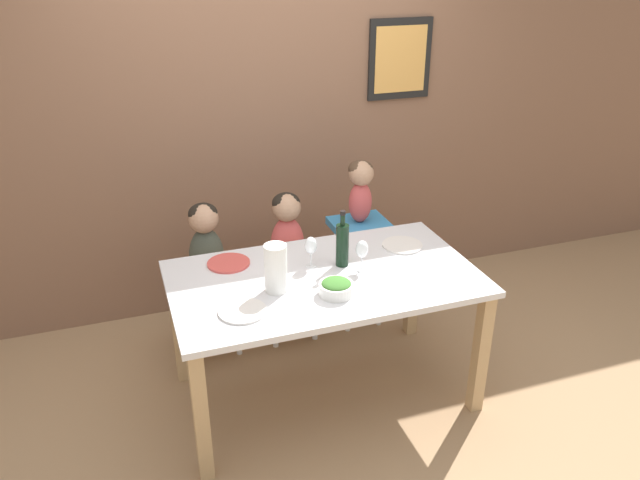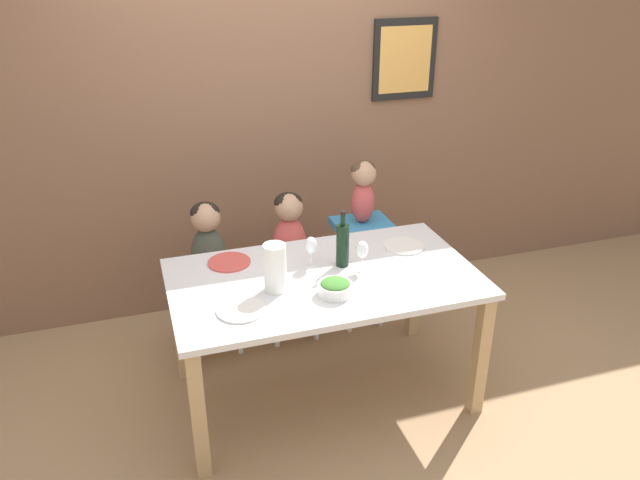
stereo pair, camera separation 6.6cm
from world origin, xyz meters
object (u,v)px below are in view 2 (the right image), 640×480
(chair_right_highchair, at_px, (361,245))
(dinner_plate_back_left, at_px, (229,262))
(chair_far_left, at_px, (212,294))
(wine_glass_far, at_px, (311,246))
(dinner_plate_back_right, at_px, (404,246))
(person_baby_right, at_px, (363,186))
(paper_towel_roll, at_px, (275,268))
(wine_glass_near, at_px, (362,250))
(chair_far_center, at_px, (290,282))
(wine_bottle, at_px, (343,244))
(person_child_center, at_px, (289,231))
(salad_bowl_large, at_px, (335,287))
(dinner_plate_front_left, at_px, (241,310))
(person_child_left, at_px, (208,242))

(chair_right_highchair, height_order, dinner_plate_back_left, dinner_plate_back_left)
(chair_far_left, height_order, wine_glass_far, wine_glass_far)
(chair_right_highchair, height_order, dinner_plate_back_right, dinner_plate_back_right)
(person_baby_right, bearing_deg, wine_glass_far, -133.36)
(chair_right_highchair, relative_size, person_baby_right, 1.80)
(chair_right_highchair, height_order, person_baby_right, person_baby_right)
(paper_towel_roll, height_order, wine_glass_near, paper_towel_roll)
(chair_far_left, height_order, chair_far_center, same)
(wine_bottle, bearing_deg, person_child_center, 103.76)
(person_child_center, relative_size, wine_glass_far, 3.10)
(person_baby_right, relative_size, salad_bowl_large, 2.33)
(paper_towel_roll, relative_size, dinner_plate_back_left, 1.09)
(chair_far_left, xyz_separation_m, dinner_plate_front_left, (0.03, -0.88, 0.40))
(wine_bottle, height_order, paper_towel_roll, wine_bottle)
(dinner_plate_back_right, bearing_deg, chair_far_center, 139.25)
(person_child_center, bearing_deg, wine_glass_near, -71.95)
(dinner_plate_back_right, bearing_deg, dinner_plate_back_left, 173.67)
(wine_glass_near, distance_m, wine_glass_far, 0.28)
(person_baby_right, xyz_separation_m, wine_glass_near, (-0.27, -0.68, -0.09))
(wine_glass_far, xyz_separation_m, dinner_plate_back_left, (-0.42, 0.17, -0.12))
(wine_glass_far, bearing_deg, chair_right_highchair, 46.53)
(chair_far_center, distance_m, dinner_plate_front_left, 1.08)
(chair_far_center, height_order, wine_glass_near, wine_glass_near)
(person_child_center, xyz_separation_m, dinner_plate_back_left, (-0.45, -0.37, 0.03))
(salad_bowl_large, distance_m, dinner_plate_front_left, 0.49)
(chair_far_left, xyz_separation_m, wine_glass_near, (0.73, -0.68, 0.52))
(salad_bowl_large, height_order, dinner_plate_back_left, salad_bowl_large)
(chair_far_center, relative_size, wine_glass_near, 2.58)
(person_child_left, xyz_separation_m, dinner_plate_back_left, (0.07, -0.37, 0.03))
(dinner_plate_back_left, bearing_deg, person_child_center, 39.87)
(chair_right_highchair, bearing_deg, dinner_plate_back_right, -81.87)
(chair_right_highchair, height_order, wine_glass_near, wine_glass_near)
(dinner_plate_front_left, xyz_separation_m, dinner_plate_back_left, (0.04, 0.51, 0.00))
(chair_far_left, relative_size, paper_towel_roll, 1.77)
(person_child_center, distance_m, person_baby_right, 0.55)
(dinner_plate_back_left, distance_m, dinner_plate_back_right, 1.01)
(chair_far_left, height_order, wine_glass_near, wine_glass_near)
(chair_far_center, height_order, salad_bowl_large, salad_bowl_large)
(person_child_center, bearing_deg, dinner_plate_front_left, -118.65)
(chair_right_highchair, xyz_separation_m, dinner_plate_front_left, (-0.97, -0.88, 0.21))
(paper_towel_roll, bearing_deg, wine_bottle, 20.03)
(wine_bottle, xyz_separation_m, dinner_plate_back_left, (-0.59, 0.21, -0.12))
(wine_glass_near, bearing_deg, chair_far_left, 137.30)
(person_child_left, bearing_deg, dinner_plate_back_left, -80.01)
(dinner_plate_back_left, bearing_deg, paper_towel_roll, -64.58)
(salad_bowl_large, bearing_deg, wine_bottle, 63.78)
(person_child_left, height_order, person_child_center, same)
(paper_towel_roll, relative_size, wine_glass_far, 1.46)
(person_child_left, distance_m, wine_glass_far, 0.75)
(wine_glass_near, height_order, salad_bowl_large, wine_glass_near)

